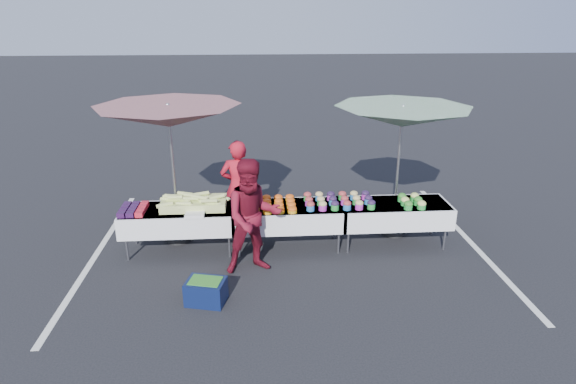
{
  "coord_description": "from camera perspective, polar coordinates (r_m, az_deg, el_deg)",
  "views": [
    {
      "loc": [
        -0.52,
        -7.38,
        3.78
      ],
      "look_at": [
        0.0,
        0.0,
        1.0
      ],
      "focal_mm": 30.0,
      "sensor_mm": 36.0,
      "label": 1
    }
  ],
  "objects": [
    {
      "name": "ground",
      "position": [
        8.31,
        0.0,
        -6.47
      ],
      "size": [
        80.0,
        80.0,
        0.0
      ],
      "primitive_type": "plane",
      "color": "black"
    },
    {
      "name": "stripe_left",
      "position": [
        8.71,
        -21.65,
        -6.68
      ],
      "size": [
        0.1,
        5.0,
        0.0
      ],
      "primitive_type": "cube",
      "color": "silver",
      "rests_on": "ground"
    },
    {
      "name": "stripe_right",
      "position": [
        9.09,
        20.66,
        -5.4
      ],
      "size": [
        0.1,
        5.0,
        0.0
      ],
      "primitive_type": "cube",
      "color": "silver",
      "rests_on": "ground"
    },
    {
      "name": "table_left",
      "position": [
        8.14,
        -12.76,
        -3.06
      ],
      "size": [
        1.86,
        0.81,
        0.75
      ],
      "color": "white",
      "rests_on": "ground"
    },
    {
      "name": "table_center",
      "position": [
        8.06,
        0.0,
        -2.78
      ],
      "size": [
        1.86,
        0.81,
        0.75
      ],
      "color": "white",
      "rests_on": "ground"
    },
    {
      "name": "table_right",
      "position": [
        8.37,
        12.4,
        -2.37
      ],
      "size": [
        1.86,
        0.81,
        0.75
      ],
      "color": "white",
      "rests_on": "ground"
    },
    {
      "name": "berry_punnets",
      "position": [
        8.15,
        -17.86,
        -1.97
      ],
      "size": [
        0.4,
        0.54,
        0.08
      ],
      "color": "black",
      "rests_on": "table_left"
    },
    {
      "name": "corn_pile",
      "position": [
        8.05,
        -11.08,
        -1.22
      ],
      "size": [
        1.16,
        0.57,
        0.26
      ],
      "color": "#C7DB70",
      "rests_on": "table_left"
    },
    {
      "name": "plastic_bags",
      "position": [
        7.75,
        -10.98,
        -2.61
      ],
      "size": [
        0.3,
        0.25,
        0.05
      ],
      "primitive_type": "cube",
      "color": "white",
      "rests_on": "table_left"
    },
    {
      "name": "carrot_bowls",
      "position": [
        7.95,
        -1.79,
        -1.42
      ],
      "size": [
        0.75,
        0.69,
        0.11
      ],
      "color": "orange",
      "rests_on": "table_center"
    },
    {
      "name": "potato_cups",
      "position": [
        8.07,
        6.03,
        -0.98
      ],
      "size": [
        1.14,
        0.58,
        0.16
      ],
      "color": "#2568AF",
      "rests_on": "table_right"
    },
    {
      "name": "bean_baskets",
      "position": [
        8.27,
        14.44,
        -1.04
      ],
      "size": [
        0.36,
        0.5,
        0.15
      ],
      "color": "#238D33",
      "rests_on": "table_right"
    },
    {
      "name": "vendor",
      "position": [
        8.6,
        -5.89,
        0.58
      ],
      "size": [
        0.62,
        0.41,
        1.71
      ],
      "primitive_type": "imported",
      "rotation": [
        0.0,
        0.0,
        3.14
      ],
      "color": "#AC1326",
      "rests_on": "ground"
    },
    {
      "name": "customer",
      "position": [
        7.23,
        -4.18,
        -2.96
      ],
      "size": [
        0.99,
        0.84,
        1.79
      ],
      "primitive_type": "imported",
      "rotation": [
        0.0,
        0.0,
        0.19
      ],
      "color": "maroon",
      "rests_on": "ground"
    },
    {
      "name": "umbrella_left",
      "position": [
        8.06,
        -13.96,
        8.61
      ],
      "size": [
        2.49,
        2.49,
        2.42
      ],
      "rotation": [
        0.0,
        0.0,
        0.06
      ],
      "color": "black",
      "rests_on": "ground"
    },
    {
      "name": "umbrella_right",
      "position": [
        8.33,
        13.38,
        8.57
      ],
      "size": [
        2.54,
        2.54,
        2.34
      ],
      "rotation": [
        0.0,
        0.0,
        -0.11
      ],
      "color": "black",
      "rests_on": "ground"
    },
    {
      "name": "storage_bin",
      "position": [
        6.85,
        -9.7,
        -11.47
      ],
      "size": [
        0.6,
        0.49,
        0.34
      ],
      "rotation": [
        0.0,
        0.0,
        -0.24
      ],
      "color": "#0B153A",
      "rests_on": "ground"
    }
  ]
}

